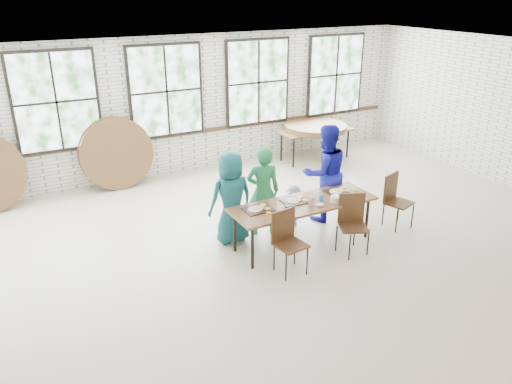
{
  "coord_description": "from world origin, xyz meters",
  "views": [
    {
      "loc": [
        -3.28,
        -5.75,
        3.95
      ],
      "look_at": [
        0.0,
        0.4,
        1.05
      ],
      "focal_mm": 35.0,
      "sensor_mm": 36.0,
      "label": 1
    }
  ],
  "objects_px": {
    "chair_near_left": "(287,236)",
    "storage_table": "(315,132)",
    "chair_near_right": "(352,218)",
    "dining_table": "(303,206)"
  },
  "relations": [
    {
      "from": "chair_near_right",
      "to": "dining_table",
      "type": "bearing_deg",
      "value": 161.06
    },
    {
      "from": "chair_near_left",
      "to": "storage_table",
      "type": "xyz_separation_m",
      "value": [
        3.28,
        4.08,
        0.13
      ]
    },
    {
      "from": "dining_table",
      "to": "storage_table",
      "type": "relative_size",
      "value": 1.33
    },
    {
      "from": "dining_table",
      "to": "chair_near_right",
      "type": "bearing_deg",
      "value": -43.09
    },
    {
      "from": "chair_near_left",
      "to": "storage_table",
      "type": "distance_m",
      "value": 5.23
    },
    {
      "from": "dining_table",
      "to": "chair_near_left",
      "type": "distance_m",
      "value": 0.87
    },
    {
      "from": "chair_near_left",
      "to": "chair_near_right",
      "type": "xyz_separation_m",
      "value": [
        1.22,
        0.03,
        0.0
      ]
    },
    {
      "from": "chair_near_left",
      "to": "storage_table",
      "type": "height_order",
      "value": "chair_near_left"
    },
    {
      "from": "dining_table",
      "to": "chair_near_right",
      "type": "height_order",
      "value": "chair_near_right"
    },
    {
      "from": "chair_near_right",
      "to": "storage_table",
      "type": "bearing_deg",
      "value": 86.97
    }
  ]
}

